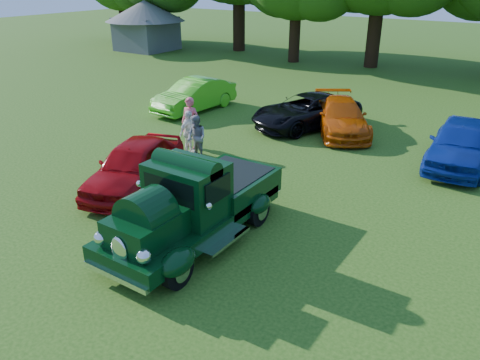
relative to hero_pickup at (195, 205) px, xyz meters
The scene contains 11 objects.
ground 0.93m from the hero_pickup, 121.60° to the left, with size 120.00×120.00×0.00m, color #1F4710.
hero_pickup is the anchor object (origin of this frame).
red_convertible 3.56m from the hero_pickup, 159.11° to the left, with size 1.74×4.32×1.47m, color #9A060A.
back_car_lime 11.58m from the hero_pickup, 128.94° to the left, with size 1.54×4.40×1.45m, color green.
back_car_black 9.81m from the hero_pickup, 100.61° to the left, with size 2.24×4.85×1.35m, color black.
back_car_orange 9.78m from the hero_pickup, 91.92° to the left, with size 1.85×4.54×1.32m, color #BC4706.
back_car_blue 9.70m from the hero_pickup, 63.09° to the left, with size 1.84×4.57×1.56m, color navy.
spectator_pink 6.51m from the hero_pickup, 130.30° to the left, with size 0.69×0.45×1.89m, color #DB5A69.
spectator_grey 5.37m from the hero_pickup, 128.31° to the left, with size 0.75×0.59×1.55m, color gray.
spectator_white 5.93m from the hero_pickup, 131.04° to the left, with size 0.92×0.38×1.57m, color white.
gazebo 30.71m from the hero_pickup, 136.21° to the left, with size 6.40×6.40×3.90m.
Camera 1 is at (6.60, -7.94, 6.05)m, focal length 35.00 mm.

